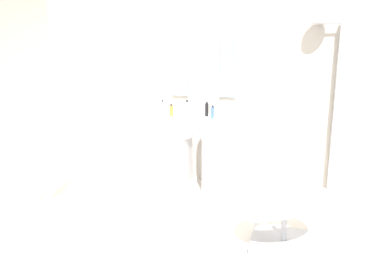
% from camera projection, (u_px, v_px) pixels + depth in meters
% --- Properties ---
extents(ground_plane, '(4.80, 3.60, 0.04)m').
position_uv_depth(ground_plane, '(160.00, 239.00, 3.29)').
color(ground_plane, silver).
extents(rear_partition, '(4.80, 0.10, 2.60)m').
position_uv_depth(rear_partition, '(205.00, 85.00, 4.56)').
color(rear_partition, beige).
rests_on(rear_partition, ground_plane).
extents(pedestal_sink_left, '(0.52, 0.52, 1.05)m').
position_uv_depth(pedestal_sink_left, '(173.00, 146.00, 4.47)').
color(pedestal_sink_left, white).
rests_on(pedestal_sink_left, ground_plane).
extents(pedestal_sink_right, '(0.52, 0.52, 1.05)m').
position_uv_depth(pedestal_sink_right, '(222.00, 150.00, 4.29)').
color(pedestal_sink_right, white).
rests_on(pedestal_sink_right, ground_plane).
extents(vanity_mirror_left, '(0.22, 0.03, 0.73)m').
position_uv_depth(vanity_mirror_left, '(180.00, 68.00, 4.54)').
color(vanity_mirror_left, '#8C9EA8').
extents(vanity_mirror_right, '(0.22, 0.03, 0.73)m').
position_uv_depth(vanity_mirror_right, '(228.00, 68.00, 4.36)').
color(vanity_mirror_right, '#8C9EA8').
extents(shower_column, '(0.49, 0.24, 2.05)m').
position_uv_depth(shower_column, '(339.00, 108.00, 4.04)').
color(shower_column, '#B7BABF').
rests_on(shower_column, ground_plane).
extents(lounge_chair, '(1.10, 1.10, 0.65)m').
position_uv_depth(lounge_chair, '(285.00, 210.00, 3.06)').
color(lounge_chair, '#B7BABF').
rests_on(lounge_chair, ground_plane).
extents(towel_rack, '(0.37, 0.22, 0.95)m').
position_uv_depth(towel_rack, '(44.00, 152.00, 3.86)').
color(towel_rack, '#B7BABF').
rests_on(towel_rack, ground_plane).
extents(soap_bottle_clear, '(0.06, 0.06, 0.18)m').
position_uv_depth(soap_bottle_clear, '(187.00, 108.00, 4.36)').
color(soap_bottle_clear, silver).
rests_on(soap_bottle_clear, pedestal_sink_left).
extents(soap_bottle_grey, '(0.04, 0.04, 0.14)m').
position_uv_depth(soap_bottle_grey, '(213.00, 113.00, 4.10)').
color(soap_bottle_grey, '#99999E').
rests_on(soap_bottle_grey, pedestal_sink_right).
extents(soap_bottle_white, '(0.04, 0.04, 0.16)m').
position_uv_depth(soap_bottle_white, '(163.00, 107.00, 4.47)').
color(soap_bottle_white, white).
rests_on(soap_bottle_white, pedestal_sink_left).
extents(soap_bottle_black, '(0.04, 0.04, 0.17)m').
position_uv_depth(soap_bottle_black, '(207.00, 110.00, 4.22)').
color(soap_bottle_black, black).
rests_on(soap_bottle_black, pedestal_sink_right).
extents(soap_bottle_amber, '(0.04, 0.04, 0.15)m').
position_uv_depth(soap_bottle_amber, '(171.00, 111.00, 4.23)').
color(soap_bottle_amber, '#C68C38').
rests_on(soap_bottle_amber, pedestal_sink_left).
extents(soap_bottle_blue, '(0.04, 0.04, 0.16)m').
position_uv_depth(soap_bottle_blue, '(212.00, 113.00, 4.05)').
color(soap_bottle_blue, '#4C72B7').
rests_on(soap_bottle_blue, pedestal_sink_right).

